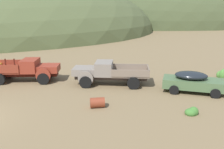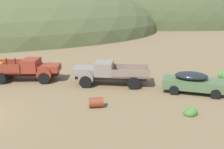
% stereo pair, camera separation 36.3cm
% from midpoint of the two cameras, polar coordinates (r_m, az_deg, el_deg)
% --- Properties ---
extents(hill_far_right, '(87.07, 52.81, 39.51)m').
position_cam_midpoint_polar(hill_far_right, '(93.18, 10.22, 11.63)').
color(hill_far_right, '#424C2D').
rests_on(hill_far_right, ground).
extents(truck_rust_red, '(5.91, 2.55, 2.16)m').
position_cam_midpoint_polar(truck_rust_red, '(21.57, -18.41, 1.20)').
color(truck_rust_red, '#42140D').
rests_on(truck_rust_red, ground).
extents(truck_primer_gray, '(6.22, 2.70, 1.89)m').
position_cam_midpoint_polar(truck_primer_gray, '(19.44, -1.07, 0.47)').
color(truck_primer_gray, '#3D322D').
rests_on(truck_primer_gray, ground).
extents(car_weathered_green, '(5.02, 2.90, 1.57)m').
position_cam_midpoint_polar(car_weathered_green, '(18.59, 20.03, -1.77)').
color(car_weathered_green, '#47603D').
rests_on(car_weathered_green, ground).
extents(oil_drum_by_truck, '(0.99, 0.78, 0.64)m').
position_cam_midpoint_polar(oil_drum_by_truck, '(15.18, -3.10, -6.66)').
color(oil_drum_by_truck, brown).
rests_on(oil_drum_by_truck, ground).
extents(bush_between_trucks, '(0.82, 0.72, 0.61)m').
position_cam_midpoint_polar(bush_between_trucks, '(14.96, 18.84, -8.62)').
color(bush_between_trucks, '#3D702D').
rests_on(bush_between_trucks, ground).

